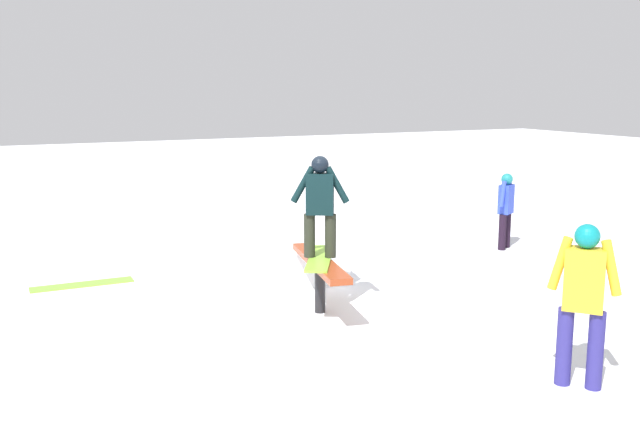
% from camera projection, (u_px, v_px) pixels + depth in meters
% --- Properties ---
extents(ground_plane, '(60.00, 60.00, 0.00)m').
position_uv_depth(ground_plane, '(320.00, 312.00, 9.32)').
color(ground_plane, white).
extents(rail_feature, '(2.01, 0.66, 0.71)m').
position_uv_depth(rail_feature, '(320.00, 268.00, 9.21)').
color(rail_feature, black).
rests_on(rail_feature, ground).
extents(snow_kicker_ramp, '(2.06, 1.82, 0.54)m').
position_uv_depth(snow_kicker_ramp, '(288.00, 257.00, 11.16)').
color(snow_kicker_ramp, white).
rests_on(snow_kicker_ramp, ground).
extents(main_rider_on_rail, '(1.35, 0.95, 1.34)m').
position_uv_depth(main_rider_on_rail, '(320.00, 209.00, 9.07)').
color(main_rider_on_rail, '#8FD03A').
rests_on(main_rider_on_rail, rail_feature).
extents(bystander_yellow, '(0.57, 0.52, 1.63)m').
position_uv_depth(bystander_yellow, '(583.00, 297.00, 6.86)').
color(bystander_yellow, navy).
rests_on(bystander_yellow, ground).
extents(bystander_blue, '(0.38, 0.56, 1.37)m').
position_uv_depth(bystander_blue, '(506.00, 207.00, 12.81)').
color(bystander_blue, black).
rests_on(bystander_blue, ground).
extents(loose_snowboard_lime, '(0.30, 1.47, 0.02)m').
position_uv_depth(loose_snowboard_lime, '(82.00, 285.00, 10.56)').
color(loose_snowboard_lime, '#8AD83D').
rests_on(loose_snowboard_lime, ground).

